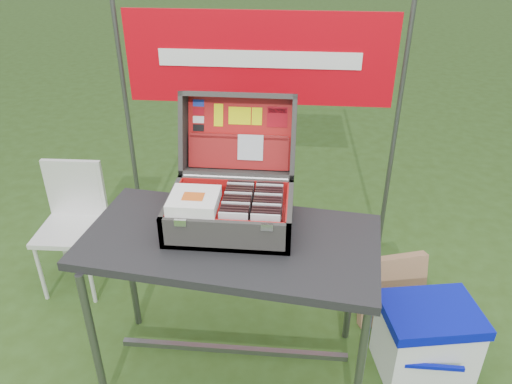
# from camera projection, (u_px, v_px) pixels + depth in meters

# --- Properties ---
(ground) EXTENTS (80.00, 80.00, 0.00)m
(ground) POSITION_uv_depth(u_px,v_px,m) (241.00, 358.00, 2.63)
(ground) COLOR #2C4716
(ground) RESTS_ON ground
(table) EXTENTS (1.36, 0.79, 0.81)m
(table) POSITION_uv_depth(u_px,v_px,m) (232.00, 307.00, 2.39)
(table) COLOR #252527
(table) RESTS_ON ground
(table_top) EXTENTS (1.36, 0.79, 0.04)m
(table_top) POSITION_uv_depth(u_px,v_px,m) (230.00, 241.00, 2.20)
(table_top) COLOR #252527
(table_top) RESTS_ON ground
(table_leg_fl) EXTENTS (0.04, 0.04, 0.77)m
(table_leg_fl) POSITION_uv_depth(u_px,v_px,m) (94.00, 343.00, 2.22)
(table_leg_fl) COLOR #59595B
(table_leg_fl) RESTS_ON ground
(table_leg_fr) EXTENTS (0.04, 0.04, 0.77)m
(table_leg_fr) POSITION_uv_depth(u_px,v_px,m) (361.00, 362.00, 2.12)
(table_leg_fr) COLOR #59595B
(table_leg_fr) RESTS_ON ground
(table_leg_bl) EXTENTS (0.04, 0.04, 0.77)m
(table_leg_bl) POSITION_uv_depth(u_px,v_px,m) (131.00, 269.00, 2.67)
(table_leg_bl) COLOR #59595B
(table_leg_bl) RESTS_ON ground
(table_leg_br) EXTENTS (0.04, 0.04, 0.77)m
(table_leg_br) POSITION_uv_depth(u_px,v_px,m) (352.00, 282.00, 2.58)
(table_leg_br) COLOR #59595B
(table_leg_br) RESTS_ON ground
(table_brace) EXTENTS (1.15, 0.03, 0.03)m
(table_brace) POSITION_uv_depth(u_px,v_px,m) (234.00, 349.00, 2.53)
(table_brace) COLOR #59595B
(table_brace) RESTS_ON ground
(suitcase) EXTENTS (0.55, 0.56, 0.50)m
(suitcase) POSITION_uv_depth(u_px,v_px,m) (231.00, 171.00, 2.19)
(suitcase) COLOR #454440
(suitcase) RESTS_ON table
(suitcase_base_bottom) EXTENTS (0.55, 0.40, 0.02)m
(suitcase_base_bottom) POSITION_uv_depth(u_px,v_px,m) (231.00, 225.00, 2.26)
(suitcase_base_bottom) COLOR #454440
(suitcase_base_bottom) RESTS_ON table_top
(suitcase_base_wall_front) EXTENTS (0.55, 0.02, 0.15)m
(suitcase_base_wall_front) POSITION_uv_depth(u_px,v_px,m) (224.00, 237.00, 2.07)
(suitcase_base_wall_front) COLOR #454440
(suitcase_base_wall_front) RESTS_ON table_top
(suitcase_base_wall_back) EXTENTS (0.55, 0.02, 0.15)m
(suitcase_base_wall_back) POSITION_uv_depth(u_px,v_px,m) (236.00, 192.00, 2.39)
(suitcase_base_wall_back) COLOR #454440
(suitcase_base_wall_back) RESTS_ON table_top
(suitcase_base_wall_left) EXTENTS (0.02, 0.40, 0.15)m
(suitcase_base_wall_left) POSITION_uv_depth(u_px,v_px,m) (172.00, 210.00, 2.25)
(suitcase_base_wall_left) COLOR #454440
(suitcase_base_wall_left) RESTS_ON table_top
(suitcase_base_wall_right) EXTENTS (0.02, 0.40, 0.15)m
(suitcase_base_wall_right) POSITION_uv_depth(u_px,v_px,m) (290.00, 216.00, 2.21)
(suitcase_base_wall_right) COLOR #454440
(suitcase_base_wall_right) RESTS_ON table_top
(suitcase_liner_floor) EXTENTS (0.51, 0.35, 0.01)m
(suitcase_liner_floor) POSITION_uv_depth(u_px,v_px,m) (231.00, 222.00, 2.25)
(suitcase_liner_floor) COLOR red
(suitcase_liner_floor) RESTS_ON suitcase_base_bottom
(suitcase_latch_left) EXTENTS (0.05, 0.01, 0.03)m
(suitcase_latch_left) POSITION_uv_depth(u_px,v_px,m) (180.00, 223.00, 2.04)
(suitcase_latch_left) COLOR silver
(suitcase_latch_left) RESTS_ON suitcase_base_wall_front
(suitcase_latch_right) EXTENTS (0.05, 0.01, 0.03)m
(suitcase_latch_right) POSITION_uv_depth(u_px,v_px,m) (267.00, 227.00, 2.01)
(suitcase_latch_right) COLOR silver
(suitcase_latch_right) RESTS_ON suitcase_base_wall_front
(suitcase_hinge) EXTENTS (0.50, 0.02, 0.02)m
(suitcase_hinge) POSITION_uv_depth(u_px,v_px,m) (236.00, 178.00, 2.36)
(suitcase_hinge) COLOR silver
(suitcase_hinge) RESTS_ON suitcase_base_wall_back
(suitcase_lid_back) EXTENTS (0.55, 0.14, 0.38)m
(suitcase_lid_back) POSITION_uv_depth(u_px,v_px,m) (240.00, 133.00, 2.45)
(suitcase_lid_back) COLOR #454440
(suitcase_lid_back) RESTS_ON suitcase_base_wall_back
(suitcase_lid_rim_far) EXTENTS (0.55, 0.15, 0.06)m
(suitcase_lid_rim_far) POSITION_uv_depth(u_px,v_px,m) (239.00, 95.00, 2.35)
(suitcase_lid_rim_far) COLOR #454440
(suitcase_lid_rim_far) RESTS_ON suitcase_lid_back
(suitcase_lid_rim_near) EXTENTS (0.55, 0.15, 0.06)m
(suitcase_lid_rim_near) POSITION_uv_depth(u_px,v_px,m) (238.00, 173.00, 2.43)
(suitcase_lid_rim_near) COLOR #454440
(suitcase_lid_rim_near) RESTS_ON suitcase_lid_back
(suitcase_lid_rim_left) EXTENTS (0.02, 0.26, 0.42)m
(suitcase_lid_rim_left) POSITION_uv_depth(u_px,v_px,m) (184.00, 132.00, 2.41)
(suitcase_lid_rim_left) COLOR #454440
(suitcase_lid_rim_left) RESTS_ON suitcase_lid_back
(suitcase_lid_rim_right) EXTENTS (0.02, 0.26, 0.42)m
(suitcase_lid_rim_right) POSITION_uv_depth(u_px,v_px,m) (294.00, 136.00, 2.37)
(suitcase_lid_rim_right) COLOR #454440
(suitcase_lid_rim_right) RESTS_ON suitcase_lid_back
(suitcase_lid_liner) EXTENTS (0.51, 0.11, 0.33)m
(suitcase_lid_liner) POSITION_uv_depth(u_px,v_px,m) (239.00, 133.00, 2.44)
(suitcase_lid_liner) COLOR red
(suitcase_lid_liner) RESTS_ON suitcase_lid_back
(suitcase_liner_wall_front) EXTENTS (0.51, 0.01, 0.13)m
(suitcase_liner_wall_front) POSITION_uv_depth(u_px,v_px,m) (225.00, 232.00, 2.07)
(suitcase_liner_wall_front) COLOR red
(suitcase_liner_wall_front) RESTS_ON suitcase_base_bottom
(suitcase_liner_wall_back) EXTENTS (0.51, 0.01, 0.13)m
(suitcase_liner_wall_back) POSITION_uv_depth(u_px,v_px,m) (235.00, 192.00, 2.37)
(suitcase_liner_wall_back) COLOR red
(suitcase_liner_wall_back) RESTS_ON suitcase_base_bottom
(suitcase_liner_wall_left) EXTENTS (0.01, 0.35, 0.13)m
(suitcase_liner_wall_left) POSITION_uv_depth(u_px,v_px,m) (175.00, 208.00, 2.24)
(suitcase_liner_wall_left) COLOR red
(suitcase_liner_wall_left) RESTS_ON suitcase_base_bottom
(suitcase_liner_wall_right) EXTENTS (0.01, 0.35, 0.13)m
(suitcase_liner_wall_right) POSITION_uv_depth(u_px,v_px,m) (287.00, 213.00, 2.20)
(suitcase_liner_wall_right) COLOR red
(suitcase_liner_wall_right) RESTS_ON suitcase_base_bottom
(suitcase_lid_pocket) EXTENTS (0.49, 0.08, 0.16)m
(suitcase_lid_pocket) POSITION_uv_depth(u_px,v_px,m) (239.00, 153.00, 2.44)
(suitcase_lid_pocket) COLOR maroon
(suitcase_lid_pocket) RESTS_ON suitcase_lid_liner
(suitcase_pocket_edge) EXTENTS (0.48, 0.03, 0.03)m
(suitcase_pocket_edge) POSITION_uv_depth(u_px,v_px,m) (239.00, 137.00, 2.42)
(suitcase_pocket_edge) COLOR maroon
(suitcase_pocket_edge) RESTS_ON suitcase_lid_pocket
(suitcase_pocket_cd) EXTENTS (0.12, 0.05, 0.12)m
(suitcase_pocket_cd) POSITION_uv_depth(u_px,v_px,m) (250.00, 147.00, 2.41)
(suitcase_pocket_cd) COLOR silver
(suitcase_pocket_cd) RESTS_ON suitcase_lid_pocket
(lid_sticker_cc_a) EXTENTS (0.05, 0.01, 0.03)m
(lid_sticker_cc_a) POSITION_uv_depth(u_px,v_px,m) (199.00, 103.00, 2.42)
(lid_sticker_cc_a) COLOR #1933B2
(lid_sticker_cc_a) RESTS_ON suitcase_lid_liner
(lid_sticker_cc_b) EXTENTS (0.05, 0.01, 0.03)m
(lid_sticker_cc_b) POSITION_uv_depth(u_px,v_px,m) (199.00, 111.00, 2.43)
(lid_sticker_cc_b) COLOR #A40511
(lid_sticker_cc_b) RESTS_ON suitcase_lid_liner
(lid_sticker_cc_c) EXTENTS (0.05, 0.01, 0.03)m
(lid_sticker_cc_c) POSITION_uv_depth(u_px,v_px,m) (198.00, 120.00, 2.44)
(lid_sticker_cc_c) COLOR white
(lid_sticker_cc_c) RESTS_ON suitcase_lid_liner
(lid_sticker_cc_d) EXTENTS (0.05, 0.01, 0.03)m
(lid_sticker_cc_d) POSITION_uv_depth(u_px,v_px,m) (198.00, 128.00, 2.45)
(lid_sticker_cc_d) COLOR black
(lid_sticker_cc_d) RESTS_ON suitcase_lid_liner
(lid_card_neon_tall) EXTENTS (0.04, 0.03, 0.10)m
(lid_card_neon_tall) POSITION_uv_depth(u_px,v_px,m) (219.00, 115.00, 2.42)
(lid_card_neon_tall) COLOR #E8EF03
(lid_card_neon_tall) RESTS_ON suitcase_lid_liner
(lid_card_neon_main) EXTENTS (0.11, 0.03, 0.08)m
(lid_card_neon_main) POSITION_uv_depth(u_px,v_px,m) (240.00, 116.00, 2.42)
(lid_card_neon_main) COLOR #E8EF03
(lid_card_neon_main) RESTS_ON suitcase_lid_liner
(lid_card_neon_small) EXTENTS (0.05, 0.03, 0.08)m
(lid_card_neon_small) POSITION_uv_depth(u_px,v_px,m) (257.00, 116.00, 2.41)
(lid_card_neon_small) COLOR #E8EF03
(lid_card_neon_small) RESTS_ON suitcase_lid_liner
(lid_sticker_band) EXTENTS (0.10, 0.03, 0.10)m
(lid_sticker_band) POSITION_uv_depth(u_px,v_px,m) (277.00, 117.00, 2.40)
(lid_sticker_band) COLOR #A40511
(lid_sticker_band) RESTS_ON suitcase_lid_liner
(lid_sticker_band_bar) EXTENTS (0.09, 0.01, 0.02)m
(lid_sticker_band_bar) POSITION_uv_depth(u_px,v_px,m) (278.00, 111.00, 2.40)
(lid_sticker_band_bar) COLOR black
(lid_sticker_band_bar) RESTS_ON suitcase_lid_liner
(cd_left_0) EXTENTS (0.12, 0.01, 0.14)m
(cd_left_0) POSITION_uv_depth(u_px,v_px,m) (233.00, 227.00, 2.08)
(cd_left_0) COLOR silver
(cd_left_0) RESTS_ON suitcase_liner_floor
(cd_left_1) EXTENTS (0.12, 0.01, 0.14)m
(cd_left_1) POSITION_uv_depth(u_px,v_px,m) (234.00, 225.00, 2.10)
(cd_left_1) COLOR black
(cd_left_1) RESTS_ON suitcase_liner_floor
(cd_left_2) EXTENTS (0.12, 0.01, 0.14)m
(cd_left_2) POSITION_uv_depth(u_px,v_px,m) (235.00, 222.00, 2.12)
(cd_left_2) COLOR black
(cd_left_2) RESTS_ON suitcase_liner_floor
(cd_left_3) EXTENTS (0.12, 0.01, 0.14)m
(cd_left_3) POSITION_uv_depth(u_px,v_px,m) (235.00, 219.00, 2.14)
(cd_left_3) COLOR black
(cd_left_3) RESTS_ON suitcase_liner_floor
(cd_left_4) EXTENTS (0.12, 0.01, 0.14)m
(cd_left_4) POSITION_uv_depth(u_px,v_px,m) (236.00, 216.00, 2.16)
(cd_left_4) COLOR silver
(cd_left_4) RESTS_ON suitcase_liner_floor
(cd_left_5) EXTENTS (0.12, 0.01, 0.14)m
(cd_left_5) POSITION_uv_depth(u_px,v_px,m) (237.00, 214.00, 2.18)
(cd_left_5) COLOR black
(cd_left_5) RESTS_ON suitcase_liner_floor
(cd_left_6) EXTENTS (0.12, 0.01, 0.14)m
(cd_left_6) POSITION_uv_depth(u_px,v_px,m) (237.00, 211.00, 2.20)
(cd_left_6) COLOR black
(cd_left_6) RESTS_ON suitcase_liner_floor
(cd_left_7) EXTENTS (0.12, 0.01, 0.14)m
(cd_left_7) POSITION_uv_depth(u_px,v_px,m) (238.00, 208.00, 2.21)
(cd_left_7) COLOR black
(cd_left_7) RESTS_ON suitcase_liner_floor
(cd_left_8) EXTENTS (0.12, 0.01, 0.14)m
(cd_left_8) POSITION_uv_depth(u_px,v_px,m) (238.00, 206.00, 2.23)
(cd_left_8) COLOR silver
(cd_left_8) RESTS_ON suitcase_liner_floor
(cd_left_9) EXTENTS (0.12, 0.01, 0.14)m
(cd_left_9) POSITION_uv_depth(u_px,v_px,m) (239.00, 204.00, 2.25)
(cd_left_9) COLOR black
(cd_left_9) RESTS_ON suitcase_liner_floor
(cd_left_10) EXTENTS (0.12, 0.01, 0.14)m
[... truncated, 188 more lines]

